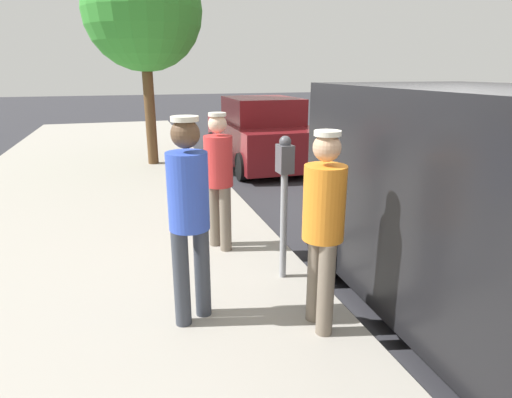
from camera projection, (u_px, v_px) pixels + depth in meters
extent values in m
plane|color=#2D2D33|center=(423.00, 297.00, 4.47)|extent=(80.00, 80.00, 0.00)
cube|color=#9E998E|center=(61.00, 354.00, 3.46)|extent=(5.00, 32.00, 0.15)
cylinder|color=gray|center=(283.00, 226.00, 4.43)|extent=(0.07, 0.07, 1.15)
cube|color=#4C4C51|center=(285.00, 159.00, 4.22)|extent=(0.14, 0.18, 0.28)
sphere|color=#47474C|center=(285.00, 142.00, 4.17)|extent=(0.12, 0.12, 0.12)
cylinder|color=#383D47|center=(181.00, 279.00, 3.62)|extent=(0.14, 0.14, 0.86)
cylinder|color=#383D47|center=(202.00, 271.00, 3.77)|extent=(0.14, 0.14, 0.86)
cylinder|color=blue|center=(188.00, 191.00, 3.47)|extent=(0.34, 0.34, 0.65)
sphere|color=brown|center=(185.00, 134.00, 3.34)|extent=(0.23, 0.23, 0.23)
cylinder|color=silver|center=(185.00, 119.00, 3.30)|extent=(0.22, 0.22, 0.04)
cylinder|color=#726656|center=(326.00, 290.00, 3.49)|extent=(0.14, 0.14, 0.81)
cylinder|color=#726656|center=(315.00, 277.00, 3.70)|extent=(0.14, 0.14, 0.81)
cylinder|color=orange|center=(324.00, 203.00, 3.39)|extent=(0.34, 0.34, 0.61)
sphere|color=tan|center=(327.00, 148.00, 3.26)|extent=(0.22, 0.22, 0.22)
cylinder|color=silver|center=(328.00, 133.00, 3.23)|extent=(0.21, 0.21, 0.04)
cylinder|color=#726656|center=(214.00, 215.00, 5.32)|extent=(0.14, 0.14, 0.80)
cylinder|color=#726656|center=(225.00, 219.00, 5.16)|extent=(0.14, 0.14, 0.80)
cylinder|color=red|center=(218.00, 161.00, 5.03)|extent=(0.34, 0.34, 0.60)
sphere|color=beige|center=(217.00, 124.00, 4.91)|extent=(0.22, 0.22, 0.22)
cylinder|color=silver|center=(217.00, 114.00, 4.88)|extent=(0.21, 0.21, 0.04)
cube|color=black|center=(391.00, 133.00, 5.12)|extent=(1.84, 0.13, 0.88)
cylinder|color=black|center=(328.00, 247.00, 4.87)|extent=(0.24, 0.69, 0.68)
cylinder|color=black|center=(466.00, 231.00, 5.35)|extent=(0.24, 0.69, 0.68)
cube|color=maroon|center=(259.00, 139.00, 10.76)|extent=(1.88, 4.42, 0.89)
cube|color=maroon|center=(262.00, 110.00, 10.35)|extent=(1.63, 2.00, 0.60)
cylinder|color=black|center=(214.00, 143.00, 12.14)|extent=(0.23, 0.60, 0.60)
cylinder|color=black|center=(271.00, 140.00, 12.60)|extent=(0.23, 0.60, 0.60)
cylinder|color=black|center=(243.00, 167.00, 9.11)|extent=(0.23, 0.60, 0.60)
cylinder|color=black|center=(317.00, 162.00, 9.57)|extent=(0.23, 0.60, 0.60)
cylinder|color=brown|center=(150.00, 111.00, 9.81)|extent=(0.24, 0.24, 2.47)
sphere|color=green|center=(143.00, 10.00, 9.19)|extent=(2.57, 2.57, 2.57)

